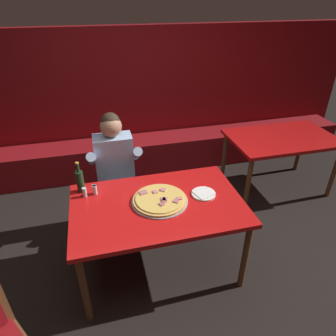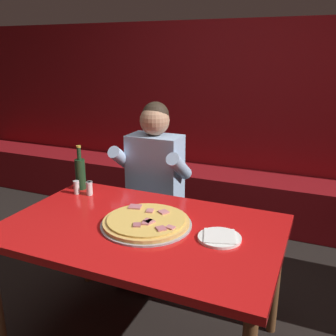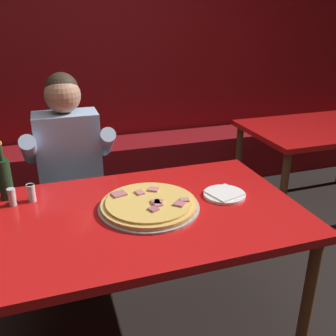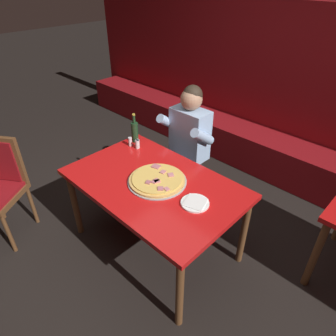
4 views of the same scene
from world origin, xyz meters
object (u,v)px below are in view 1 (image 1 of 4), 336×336
Objects in this scene: shaker_parmesan at (95,190)px; shaker_oregano at (85,193)px; plate_white_paper at (204,194)px; beer_bottle at (80,181)px; diner_seated_blue_shirt at (116,170)px; shaker_black_pepper at (95,190)px; main_dining_table at (158,210)px; background_dining_table at (281,143)px; pizza at (160,200)px.

shaker_oregano is at bearing -165.60° from shaker_parmesan.
shaker_parmesan is 1.00× the size of shaker_oregano.
shaker_parmesan reaches higher than plate_white_paper.
diner_seated_blue_shirt reaches higher than beer_bottle.
plate_white_paper is 2.44× the size of shaker_oregano.
shaker_black_pepper is 0.09m from shaker_oregano.
shaker_oregano is (0.03, -0.09, -0.07)m from beer_bottle.
plate_white_paper is at bearing -14.65° from shaker_black_pepper.
shaker_black_pepper is (-0.91, 0.24, 0.03)m from plate_white_paper.
diner_seated_blue_shirt is at bearing 62.53° from shaker_parmesan.
diner_seated_blue_shirt reaches higher than shaker_oregano.
shaker_parmesan is (-0.91, 0.25, 0.03)m from plate_white_paper.
shaker_oregano is (-0.59, 0.25, 0.11)m from main_dining_table.
plate_white_paper reaches higher than main_dining_table.
shaker_black_pepper is at bearing -163.88° from background_dining_table.
shaker_parmesan is 0.07× the size of diner_seated_blue_shirt.
plate_white_paper is (0.39, 0.00, -0.01)m from pizza.
beer_bottle is 2.45m from background_dining_table.
pizza is at bearing -65.51° from diner_seated_blue_shirt.
background_dining_table is at bearing 15.84° from shaker_oregano.
shaker_oregano is at bearing -124.45° from diner_seated_blue_shirt.
shaker_parmesan and shaker_oregano have the same top height.
shaker_black_pepper reaches higher than pizza.
pizza is 5.52× the size of shaker_oregano.
diner_seated_blue_shirt is (-0.30, 0.67, -0.05)m from pizza.
beer_bottle is at bearing 163.08° from plate_white_paper.
pizza is 0.58m from shaker_parmesan.
background_dining_table is (1.74, 0.89, -0.10)m from pizza.
shaker_parmesan is at bearing 151.67° from main_dining_table.
background_dining_table is at bearing 13.69° from beer_bottle.
plate_white_paper is at bearing -16.92° from beer_bottle.
shaker_black_pepper reaches higher than background_dining_table.
shaker_parmesan is at bearing 14.40° from shaker_oregano.
pizza is (0.02, 0.02, 0.09)m from main_dining_table.
pizza is at bearing 41.66° from main_dining_table.
diner_seated_blue_shirt is (-0.28, 0.69, 0.04)m from main_dining_table.
pizza is at bearing -24.93° from shaker_black_pepper.
plate_white_paper is 2.44× the size of shaker_black_pepper.
main_dining_table is at bearing -22.99° from shaker_oregano.
main_dining_table is 0.10m from pizza.
pizza is 0.65m from shaker_oregano.
shaker_black_pepper is 2.35m from background_dining_table.
beer_bottle is at bearing 107.78° from shaker_oregano.
shaker_black_pepper is at bearing -32.73° from beer_bottle.
main_dining_table is at bearing -176.81° from plate_white_paper.
shaker_parmesan is 0.09m from shaker_oregano.
diner_seated_blue_shirt is (0.30, 0.44, -0.07)m from shaker_oregano.
beer_bottle is 0.51m from diner_seated_blue_shirt.
main_dining_table is at bearing -67.69° from diner_seated_blue_shirt.
beer_bottle is at bearing 153.57° from pizza.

